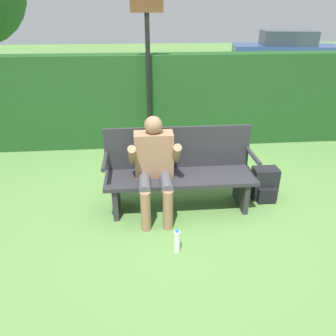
% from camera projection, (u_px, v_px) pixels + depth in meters
% --- Properties ---
extents(ground_plane, '(40.00, 40.00, 0.00)m').
position_uv_depth(ground_plane, '(179.00, 207.00, 4.00)').
color(ground_plane, '#5B8942').
extents(hedge_back, '(12.00, 0.40, 1.52)m').
position_uv_depth(hedge_back, '(165.00, 101.00, 5.57)').
color(hedge_back, '#1E4C1E').
rests_on(hedge_back, ground).
extents(park_bench, '(1.74, 0.52, 0.95)m').
position_uv_depth(park_bench, '(179.00, 171.00, 3.87)').
color(park_bench, '#2D2D33').
rests_on(park_bench, ground).
extents(person_seated, '(0.57, 0.62, 1.14)m').
position_uv_depth(person_seated, '(154.00, 163.00, 3.65)').
color(person_seated, '#997051').
rests_on(person_seated, ground).
extents(backpack, '(0.31, 0.27, 0.41)m').
position_uv_depth(backpack, '(265.00, 185.00, 4.11)').
color(backpack, black).
rests_on(backpack, ground).
extents(water_bottle, '(0.06, 0.06, 0.26)m').
position_uv_depth(water_bottle, '(177.00, 241.00, 3.23)').
color(water_bottle, white).
rests_on(water_bottle, ground).
extents(signpost, '(0.47, 0.09, 2.46)m').
position_uv_depth(signpost, '(148.00, 62.00, 4.97)').
color(signpost, black).
rests_on(signpost, ground).
extents(parked_car, '(4.21, 2.32, 1.41)m').
position_uv_depth(parked_car, '(286.00, 51.00, 12.62)').
color(parked_car, '#2D4784').
rests_on(parked_car, ground).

